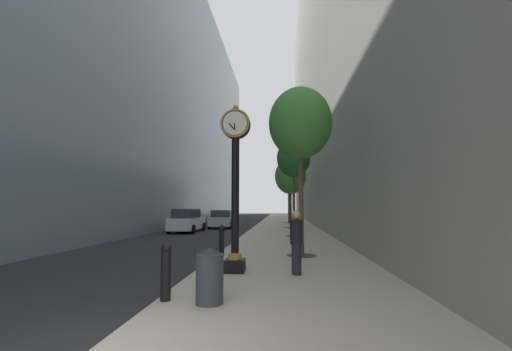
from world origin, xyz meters
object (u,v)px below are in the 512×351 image
(bollard_fourth, at_px, (233,233))
(street_tree_near, at_px, (300,124))
(street_tree_mid_near, at_px, (293,159))
(trash_bin, at_px, (210,275))
(car_silver_near, at_px, (223,219))
(car_white_mid, at_px, (187,221))
(bollard_third, at_px, (222,239))
(street_tree_far, at_px, (289,179))
(bollard_nearest, at_px, (166,270))
(street_tree_mid_far, at_px, (290,176))
(pedestrian_walking, at_px, (296,240))
(street_clock, at_px, (235,178))

(bollard_fourth, relative_size, street_tree_near, 0.18)
(street_tree_mid_near, height_order, trash_bin, street_tree_mid_near)
(trash_bin, height_order, car_silver_near, car_silver_near)
(bollard_fourth, xyz_separation_m, car_white_mid, (-4.80, 9.32, 0.11))
(bollard_third, distance_m, street_tree_near, 5.27)
(bollard_fourth, bearing_deg, street_tree_far, 81.92)
(street_tree_near, height_order, street_tree_mid_near, street_tree_near)
(street_tree_far, xyz_separation_m, car_silver_near, (-5.94, -6.69, -3.98))
(bollard_third, bearing_deg, trash_bin, -82.01)
(bollard_nearest, height_order, bollard_third, same)
(bollard_nearest, distance_m, trash_bin, 0.91)
(street_tree_mid_far, height_order, car_white_mid, street_tree_mid_far)
(street_tree_mid_near, distance_m, car_white_mid, 9.79)
(bollard_fourth, bearing_deg, pedestrian_walking, -68.32)
(street_tree_far, bearing_deg, car_white_mid, -123.74)
(pedestrian_walking, bearing_deg, street_tree_far, 89.32)
(bollard_nearest, bearing_deg, street_tree_near, 64.51)
(street_tree_mid_far, distance_m, car_white_mid, 9.29)
(bollard_nearest, xyz_separation_m, street_tree_mid_near, (2.98, 14.27, 4.08))
(street_tree_mid_near, relative_size, street_tree_mid_far, 1.02)
(bollard_third, bearing_deg, pedestrian_walking, -53.16)
(trash_bin, distance_m, car_silver_near, 24.11)
(trash_bin, bearing_deg, street_tree_far, 86.10)
(street_tree_far, relative_size, pedestrian_walking, 3.47)
(street_tree_near, height_order, street_tree_far, street_tree_near)
(bollard_fourth, xyz_separation_m, street_tree_mid_near, (2.98, 4.90, 4.08))
(street_tree_mid_far, xyz_separation_m, car_silver_near, (-5.94, 1.34, -3.64))
(trash_bin, distance_m, car_white_mid, 19.68)
(street_clock, bearing_deg, street_tree_far, 85.78)
(street_tree_far, relative_size, car_silver_near, 1.39)
(street_clock, distance_m, car_silver_near, 21.17)
(bollard_third, xyz_separation_m, car_white_mid, (-4.80, 12.45, 0.11))
(bollard_nearest, bearing_deg, car_silver_near, 97.14)
(car_silver_near, bearing_deg, bollard_fourth, -78.28)
(street_tree_near, bearing_deg, pedestrian_walking, -95.34)
(bollard_nearest, xyz_separation_m, car_silver_near, (-2.96, 23.65, 0.05))
(street_tree_mid_far, bearing_deg, street_tree_near, -90.00)
(street_clock, bearing_deg, street_tree_mid_near, 79.89)
(bollard_third, xyz_separation_m, street_tree_near, (2.98, -0.00, 4.34))
(car_silver_near, bearing_deg, bollard_third, -80.34)
(bollard_third, height_order, street_tree_near, street_tree_near)
(street_tree_near, distance_m, trash_bin, 8.02)
(pedestrian_walking, bearing_deg, street_clock, 172.46)
(bollard_nearest, height_order, trash_bin, bollard_nearest)
(trash_bin, bearing_deg, street_clock, 88.94)
(car_white_mid, bearing_deg, street_tree_far, 56.26)
(bollard_nearest, distance_m, bollard_fourth, 9.37)
(street_tree_mid_far, bearing_deg, street_tree_mid_near, -90.00)
(street_clock, distance_m, pedestrian_walking, 2.41)
(bollard_nearest, relative_size, trash_bin, 1.06)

